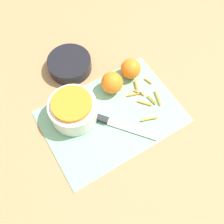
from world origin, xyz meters
name	(u,v)px	position (x,y,z in m)	size (l,w,h in m)	color
ground_plane	(112,117)	(0.00, 0.00, 0.00)	(4.00, 4.00, 0.00)	#9E754C
cutting_board	(112,116)	(0.00, 0.00, 0.00)	(0.45, 0.31, 0.01)	#75AD84
bowl_speckled	(73,109)	(-0.10, 0.07, 0.05)	(0.16, 0.16, 0.09)	silver
bowl_dark	(70,64)	(-0.03, 0.25, 0.02)	(0.16, 0.16, 0.05)	black
knife	(102,119)	(-0.03, 0.00, 0.01)	(0.19, 0.23, 0.02)	#232328
orange_left	(112,83)	(0.06, 0.09, 0.04)	(0.08, 0.08, 0.08)	orange
orange_right	(131,69)	(0.14, 0.11, 0.04)	(0.07, 0.07, 0.07)	orange
peel_pile	(145,98)	(0.14, 0.00, 0.01)	(0.12, 0.16, 0.01)	orange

